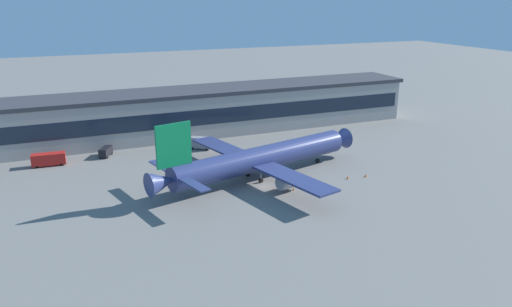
{
  "coord_description": "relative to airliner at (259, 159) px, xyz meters",
  "views": [
    {
      "loc": [
        -43.45,
        -98.25,
        42.73
      ],
      "look_at": [
        1.79,
        9.63,
        5.0
      ],
      "focal_mm": 34.4,
      "sensor_mm": 36.0,
      "label": 1
    }
  ],
  "objects": [
    {
      "name": "terminal_building",
      "position": [
        -0.92,
        46.11,
        2.22
      ],
      "size": [
        145.28,
        18.36,
        14.45
      ],
      "color": "#9E9993",
      "rests_on": "ground_plane"
    },
    {
      "name": "traffic_cone_0",
      "position": [
        8.55,
        -6.63,
        -4.68
      ],
      "size": [
        0.56,
        0.56,
        0.7
      ],
      "primitive_type": "cone",
      "color": "#F2590C",
      "rests_on": "ground_plane"
    },
    {
      "name": "fuel_truck",
      "position": [
        -47.66,
        30.03,
        -3.14
      ],
      "size": [
        8.54,
        3.27,
        3.35
      ],
      "color": "red",
      "rests_on": "ground_plane"
    },
    {
      "name": "traffic_cone_1",
      "position": [
        4.19,
        -10.23,
        -4.74
      ],
      "size": [
        0.46,
        0.46,
        0.57
      ],
      "primitive_type": "cone",
      "color": "#F2590C",
      "rests_on": "ground_plane"
    },
    {
      "name": "traffic_cone_2",
      "position": [
        24.65,
        -9.37,
        -4.65
      ],
      "size": [
        0.6,
        0.6,
        0.74
      ],
      "primitive_type": "cone",
      "color": "#F2590C",
      "rests_on": "ground_plane"
    },
    {
      "name": "ground_plane",
      "position": [
        -0.92,
        -5.4,
        -5.03
      ],
      "size": [
        600.0,
        600.0,
        0.0
      ],
      "primitive_type": "plane",
      "color": "slate"
    },
    {
      "name": "stair_truck",
      "position": [
        -6.44,
        28.76,
        -3.05
      ],
      "size": [
        6.26,
        5.48,
        3.55
      ],
      "color": "gray",
      "rests_on": "ground_plane"
    },
    {
      "name": "crew_van",
      "position": [
        -32.71,
        32.5,
        -3.57
      ],
      "size": [
        4.35,
        5.63,
        2.55
      ],
      "color": "black",
      "rests_on": "ground_plane"
    },
    {
      "name": "airliner",
      "position": [
        0.0,
        0.0,
        0.0
      ],
      "size": [
        58.7,
        50.35,
        17.38
      ],
      "color": "navy",
      "rests_on": "ground_plane"
    },
    {
      "name": "traffic_cone_3",
      "position": [
        19.74,
        -8.81,
        -4.66
      ],
      "size": [
        0.58,
        0.58,
        0.73
      ],
      "primitive_type": "cone",
      "color": "#F2590C",
      "rests_on": "ground_plane"
    }
  ]
}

